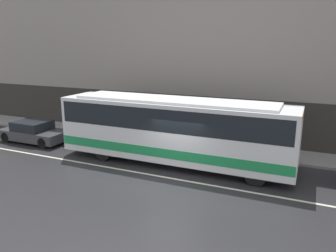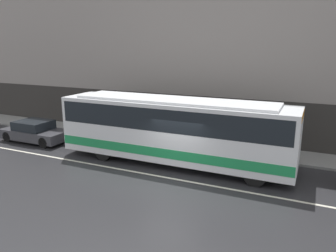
% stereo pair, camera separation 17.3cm
% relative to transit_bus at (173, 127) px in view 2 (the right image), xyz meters
% --- Properties ---
extents(ground_plane, '(60.00, 60.00, 0.00)m').
position_rel_transit_bus_xyz_m(ground_plane, '(0.72, -1.89, -1.85)').
color(ground_plane, '#262628').
extents(sidewalk, '(60.00, 2.35, 0.13)m').
position_rel_transit_bus_xyz_m(sidewalk, '(0.72, 3.29, -1.79)').
color(sidewalk, gray).
rests_on(sidewalk, ground_plane).
extents(building_facade, '(60.00, 0.35, 11.81)m').
position_rel_transit_bus_xyz_m(building_facade, '(0.72, 4.61, 3.85)').
color(building_facade, gray).
rests_on(building_facade, ground_plane).
extents(lane_stripe, '(54.00, 0.14, 0.01)m').
position_rel_transit_bus_xyz_m(lane_stripe, '(0.72, -1.89, -1.85)').
color(lane_stripe, beige).
rests_on(lane_stripe, ground_plane).
extents(transit_bus, '(11.73, 2.57, 3.28)m').
position_rel_transit_bus_xyz_m(transit_bus, '(0.00, 0.00, 0.00)').
color(transit_bus, white).
rests_on(transit_bus, ground_plane).
extents(sedan_dark_behind, '(4.26, 1.89, 1.29)m').
position_rel_transit_bus_xyz_m(sedan_dark_behind, '(-9.35, 0.00, -1.24)').
color(sedan_dark_behind, '#38383D').
rests_on(sedan_dark_behind, ground_plane).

